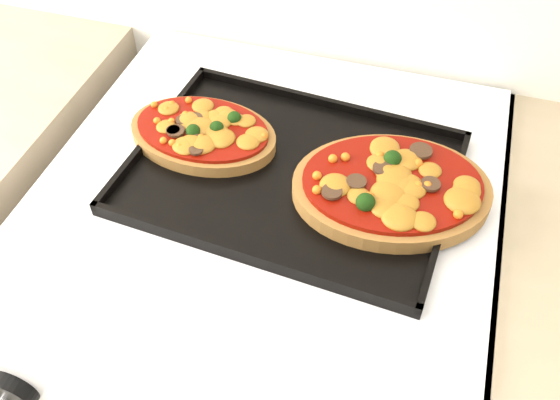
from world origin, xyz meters
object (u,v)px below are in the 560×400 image
(pizza_right, at_px, (392,186))
(pizza_left, at_px, (203,132))
(stove, at_px, (272,355))
(baking_tray, at_px, (291,172))

(pizza_right, bearing_deg, pizza_left, 173.53)
(stove, height_order, baking_tray, baking_tray)
(baking_tray, bearing_deg, pizza_right, 3.04)
(stove, xyz_separation_m, pizza_right, (0.15, 0.01, 0.48))
(stove, bearing_deg, baking_tray, 34.11)
(pizza_left, xyz_separation_m, pizza_right, (0.26, -0.03, 0.00))
(pizza_left, relative_size, pizza_right, 0.83)
(stove, height_order, pizza_right, pizza_right)
(baking_tray, xyz_separation_m, pizza_right, (0.13, -0.00, 0.02))
(stove, bearing_deg, pizza_left, 158.05)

